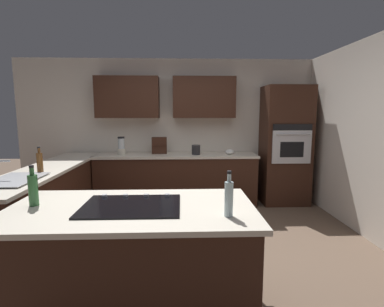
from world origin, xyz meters
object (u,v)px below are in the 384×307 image
(sink_unit, at_px, (14,179))
(kettle, at_px, (196,150))
(cooktop, at_px, (132,205))
(spice_rack, at_px, (159,145))
(blender, at_px, (121,147))
(mixing_bowl, at_px, (230,152))
(dish_soap_bottle, at_px, (40,162))
(wall_oven, at_px, (285,146))
(oil_bottle, at_px, (33,189))
(second_bottle, at_px, (229,198))

(sink_unit, xyz_separation_m, kettle, (-2.08, -1.90, 0.07))
(cooktop, height_order, spice_rack, spice_rack)
(sink_unit, bearing_deg, blender, -112.31)
(mixing_bowl, bearing_deg, kettle, 0.00)
(sink_unit, relative_size, blender, 2.21)
(mixing_bowl, distance_m, dish_soap_bottle, 2.98)
(wall_oven, xyz_separation_m, oil_bottle, (3.03, 2.80, -0.01))
(dish_soap_bottle, bearing_deg, cooktop, 134.48)
(blender, bearing_deg, second_bottle, 114.27)
(sink_unit, bearing_deg, spice_rack, -125.26)
(sink_unit, height_order, mixing_bowl, sink_unit)
(kettle, bearing_deg, wall_oven, -178.61)
(wall_oven, height_order, sink_unit, wall_oven)
(mixing_bowl, bearing_deg, spice_rack, -5.62)
(mixing_bowl, relative_size, dish_soap_bottle, 0.51)
(blender, bearing_deg, spice_rack, -169.29)
(spice_rack, xyz_separation_m, oil_bottle, (0.78, 2.88, -0.02))
(mixing_bowl, bearing_deg, wall_oven, -177.77)
(wall_oven, xyz_separation_m, mixing_bowl, (1.00, 0.04, -0.10))
(mixing_bowl, distance_m, oil_bottle, 3.43)
(cooktop, bearing_deg, second_bottle, 161.41)
(cooktop, bearing_deg, wall_oven, -128.32)
(cooktop, relative_size, dish_soap_bottle, 2.40)
(sink_unit, height_order, kettle, sink_unit)
(blender, distance_m, oil_bottle, 2.76)
(wall_oven, height_order, blender, wall_oven)
(wall_oven, bearing_deg, sink_unit, 27.76)
(spice_rack, relative_size, oil_bottle, 0.91)
(mixing_bowl, height_order, oil_bottle, oil_bottle)
(sink_unit, xyz_separation_m, spice_rack, (-1.43, -2.02, 0.13))
(blender, bearing_deg, cooktop, 102.98)
(dish_soap_bottle, xyz_separation_m, second_bottle, (-2.10, 1.64, 0.01))
(spice_rack, bearing_deg, second_bottle, 102.90)
(blender, xyz_separation_m, spice_rack, (-0.65, -0.12, 0.01))
(cooktop, bearing_deg, spice_rack, -90.04)
(cooktop, relative_size, second_bottle, 2.30)
(cooktop, height_order, blender, blender)
(mixing_bowl, distance_m, second_bottle, 3.10)
(spice_rack, bearing_deg, sink_unit, 54.74)
(oil_bottle, bearing_deg, cooktop, 176.14)
(cooktop, xyz_separation_m, dish_soap_bottle, (1.37, -1.39, 0.12))
(cooktop, bearing_deg, sink_unit, -32.63)
(blender, bearing_deg, dish_soap_bottle, 63.07)
(kettle, bearing_deg, blender, 0.00)
(wall_oven, bearing_deg, oil_bottle, 42.69)
(wall_oven, height_order, kettle, wall_oven)
(mixing_bowl, height_order, kettle, kettle)
(mixing_bowl, bearing_deg, second_bottle, 80.31)
(wall_oven, distance_m, kettle, 1.60)
(kettle, bearing_deg, second_bottle, 91.47)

